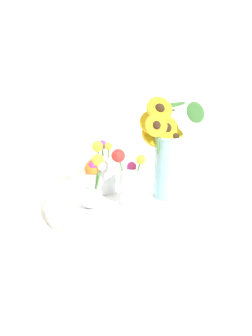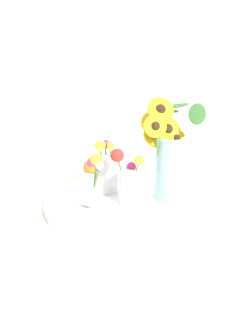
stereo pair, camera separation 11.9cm
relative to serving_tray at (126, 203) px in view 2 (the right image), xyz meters
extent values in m
plane|color=silver|center=(-0.01, -0.10, -0.01)|extent=(6.00, 6.00, 0.00)
cylinder|color=white|center=(0.00, 0.00, 0.00)|extent=(0.51, 0.51, 0.02)
cylinder|color=#9ED1D6|center=(0.13, -0.03, 0.11)|extent=(0.09, 0.09, 0.19)
torus|color=#9ED1D6|center=(0.13, -0.03, 0.21)|extent=(0.09, 0.09, 0.01)
cylinder|color=#568E42|center=(0.12, -0.01, 0.13)|extent=(0.03, 0.03, 0.17)
cylinder|color=yellow|center=(0.10, 0.00, 0.21)|extent=(0.10, 0.07, 0.09)
sphere|color=#382314|center=(0.10, 0.00, 0.21)|extent=(0.04, 0.04, 0.04)
cylinder|color=#568E42|center=(0.09, -0.04, 0.16)|extent=(0.05, 0.05, 0.19)
cylinder|color=yellow|center=(0.07, -0.06, 0.26)|extent=(0.08, 0.03, 0.08)
sphere|color=#382314|center=(0.07, -0.06, 0.26)|extent=(0.03, 0.03, 0.03)
cylinder|color=#568E42|center=(0.12, -0.02, 0.15)|extent=(0.01, 0.01, 0.17)
cylinder|color=yellow|center=(0.12, -0.03, 0.24)|extent=(0.08, 0.05, 0.07)
sphere|color=#382314|center=(0.12, -0.03, 0.24)|extent=(0.03, 0.03, 0.03)
cylinder|color=#568E42|center=(0.13, -0.01, 0.14)|extent=(0.03, 0.06, 0.17)
cylinder|color=yellow|center=(0.12, 0.02, 0.23)|extent=(0.09, 0.07, 0.07)
sphere|color=#382314|center=(0.12, 0.02, 0.23)|extent=(0.03, 0.03, 0.03)
cylinder|color=#568E42|center=(0.13, -0.04, 0.13)|extent=(0.03, 0.01, 0.16)
cylinder|color=yellow|center=(0.14, -0.04, 0.21)|extent=(0.07, 0.04, 0.06)
sphere|color=#382314|center=(0.14, -0.04, 0.21)|extent=(0.03, 0.03, 0.03)
cylinder|color=#568E42|center=(0.11, -0.04, 0.17)|extent=(0.02, 0.04, 0.24)
cylinder|color=yellow|center=(0.10, -0.02, 0.30)|extent=(0.08, 0.06, 0.07)
sphere|color=#382314|center=(0.10, -0.02, 0.30)|extent=(0.03, 0.03, 0.03)
cylinder|color=#568E42|center=(0.12, -0.01, 0.14)|extent=(0.07, 0.03, 0.21)
cylinder|color=yellow|center=(0.09, 0.00, 0.25)|extent=(0.09, 0.06, 0.08)
sphere|color=#382314|center=(0.09, 0.00, 0.25)|extent=(0.03, 0.03, 0.03)
ellipsoid|color=#38702D|center=(0.20, -0.06, 0.28)|extent=(0.09, 0.12, 0.05)
ellipsoid|color=#38702D|center=(0.16, 0.02, 0.29)|extent=(0.10, 0.08, 0.03)
ellipsoid|color=#38702D|center=(0.14, 0.04, 0.28)|extent=(0.10, 0.05, 0.03)
cylinder|color=white|center=(0.00, -0.03, 0.07)|extent=(0.06, 0.06, 0.11)
cylinder|color=#4C8438|center=(0.01, -0.04, 0.10)|extent=(0.02, 0.03, 0.11)
sphere|color=yellow|center=(0.02, -0.06, 0.16)|extent=(0.03, 0.03, 0.03)
cylinder|color=#4C8438|center=(-0.02, -0.03, 0.11)|extent=(0.03, 0.02, 0.11)
sphere|color=red|center=(-0.03, -0.02, 0.17)|extent=(0.04, 0.04, 0.04)
cylinder|color=#4C8438|center=(0.00, -0.02, 0.08)|extent=(0.03, 0.01, 0.08)
sphere|color=#C6337A|center=(0.01, -0.02, 0.13)|extent=(0.03, 0.03, 0.03)
sphere|color=white|center=(-0.12, 0.00, 0.05)|extent=(0.07, 0.07, 0.07)
cylinder|color=white|center=(-0.12, 0.00, 0.10)|extent=(0.03, 0.03, 0.04)
cylinder|color=#4C8438|center=(-0.10, -0.02, 0.09)|extent=(0.03, 0.02, 0.11)
sphere|color=white|center=(-0.09, -0.03, 0.15)|extent=(0.03, 0.03, 0.03)
cylinder|color=#4C8438|center=(-0.10, -0.02, 0.10)|extent=(0.02, 0.01, 0.12)
sphere|color=yellow|center=(-0.10, -0.02, 0.16)|extent=(0.04, 0.04, 0.04)
cylinder|color=#4C8438|center=(-0.11, -0.01, 0.09)|extent=(0.01, 0.02, 0.11)
sphere|color=#C6337A|center=(-0.11, -0.01, 0.15)|extent=(0.03, 0.03, 0.03)
cylinder|color=#4C8438|center=(-0.12, 0.00, 0.10)|extent=(0.03, 0.01, 0.11)
sphere|color=white|center=(-0.10, 0.01, 0.16)|extent=(0.03, 0.03, 0.03)
cylinder|color=#4C8438|center=(-0.11, -0.01, 0.09)|extent=(0.01, 0.01, 0.10)
sphere|color=orange|center=(-0.11, -0.01, 0.14)|extent=(0.04, 0.04, 0.04)
cylinder|color=white|center=(-0.04, 0.09, 0.07)|extent=(0.08, 0.08, 0.12)
cylinder|color=#4C8438|center=(-0.05, 0.09, 0.10)|extent=(0.01, 0.03, 0.12)
sphere|color=yellow|center=(-0.05, 0.10, 0.16)|extent=(0.04, 0.04, 0.04)
cylinder|color=#4C8438|center=(-0.03, 0.11, 0.11)|extent=(0.01, 0.01, 0.11)
sphere|color=purple|center=(-0.03, 0.11, 0.17)|extent=(0.03, 0.03, 0.03)
cylinder|color=#4C8438|center=(-0.02, 0.08, 0.10)|extent=(0.01, 0.01, 0.13)
sphere|color=yellow|center=(-0.02, 0.08, 0.17)|extent=(0.02, 0.02, 0.02)
camera|label=1|loc=(-0.48, -1.01, 0.53)|focal=42.00mm
camera|label=2|loc=(-0.37, -1.06, 0.53)|focal=42.00mm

